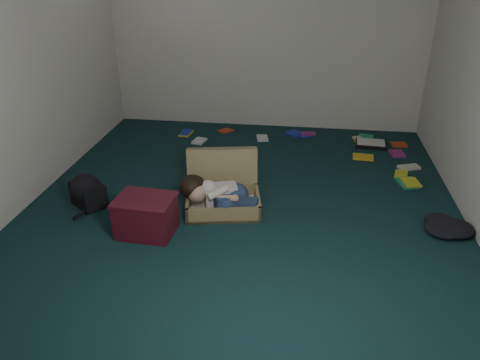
# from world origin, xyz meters

# --- Properties ---
(floor) EXTENTS (4.50, 4.50, 0.00)m
(floor) POSITION_xyz_m (0.00, 0.00, 0.00)
(floor) COLOR #0F292B
(floor) RESTS_ON ground
(wall_back) EXTENTS (4.50, 0.00, 4.50)m
(wall_back) POSITION_xyz_m (0.00, 2.25, 1.30)
(wall_back) COLOR silver
(wall_back) RESTS_ON ground
(wall_front) EXTENTS (4.50, 0.00, 4.50)m
(wall_front) POSITION_xyz_m (0.00, -2.25, 1.30)
(wall_front) COLOR silver
(wall_front) RESTS_ON ground
(wall_left) EXTENTS (0.00, 4.50, 4.50)m
(wall_left) POSITION_xyz_m (-2.00, 0.00, 1.30)
(wall_left) COLOR silver
(wall_left) RESTS_ON ground
(suitcase) EXTENTS (0.78, 0.77, 0.49)m
(suitcase) POSITION_xyz_m (-0.19, 0.03, 0.15)
(suitcase) COLOR #907D4F
(suitcase) RESTS_ON floor
(person) EXTENTS (0.74, 0.36, 0.30)m
(person) POSITION_xyz_m (-0.20, -0.14, 0.19)
(person) COLOR silver
(person) RESTS_ON suitcase
(maroon_bin) EXTENTS (0.50, 0.41, 0.33)m
(maroon_bin) POSITION_xyz_m (-0.74, -0.56, 0.17)
(maroon_bin) COLOR #480E1B
(maroon_bin) RESTS_ON floor
(backpack) EXTENTS (0.52, 0.51, 0.24)m
(backpack) POSITION_xyz_m (-1.42, -0.17, 0.12)
(backpack) COLOR black
(backpack) RESTS_ON floor
(clothing_pile) EXTENTS (0.49, 0.42, 0.14)m
(clothing_pile) POSITION_xyz_m (1.69, -0.15, 0.07)
(clothing_pile) COLOR black
(clothing_pile) RESTS_ON floor
(paper_tray) EXTENTS (0.38, 0.30, 0.05)m
(paper_tray) POSITION_xyz_m (1.36, 1.70, 0.03)
(paper_tray) COLOR black
(paper_tray) RESTS_ON floor
(book_scatter) EXTENTS (2.89, 1.50, 0.02)m
(book_scatter) POSITION_xyz_m (0.77, 1.56, 0.01)
(book_scatter) COLOR yellow
(book_scatter) RESTS_ON floor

